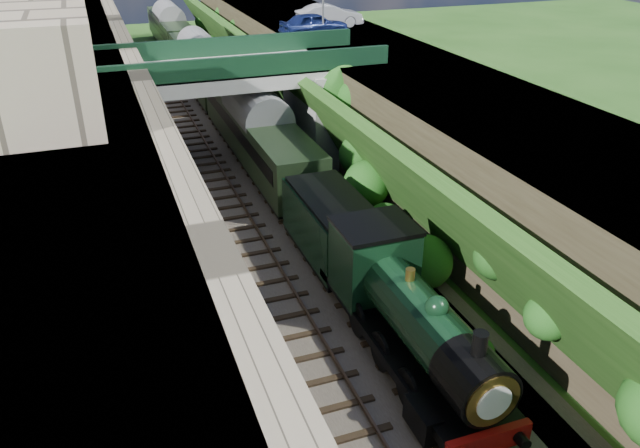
% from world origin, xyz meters
% --- Properties ---
extents(ground, '(160.00, 160.00, 0.00)m').
position_xyz_m(ground, '(0.00, 0.00, 0.00)').
color(ground, '#1E4714').
rests_on(ground, ground).
extents(trackbed, '(10.00, 90.00, 0.20)m').
position_xyz_m(trackbed, '(0.00, 20.00, 0.10)').
color(trackbed, '#473F38').
rests_on(trackbed, ground).
extents(retaining_wall, '(1.00, 90.00, 7.00)m').
position_xyz_m(retaining_wall, '(-5.50, 20.00, 3.50)').
color(retaining_wall, '#756B56').
rests_on(retaining_wall, ground).
extents(street_plateau_left, '(6.00, 90.00, 7.00)m').
position_xyz_m(street_plateau_left, '(-9.00, 20.00, 3.50)').
color(street_plateau_left, '#262628').
rests_on(street_plateau_left, ground).
extents(street_plateau_right, '(8.00, 90.00, 6.25)m').
position_xyz_m(street_plateau_right, '(9.50, 20.00, 3.12)').
color(street_plateau_right, '#262628').
rests_on(street_plateau_right, ground).
extents(embankment_slope, '(4.35, 90.00, 6.36)m').
position_xyz_m(embankment_slope, '(4.88, 18.64, 2.57)').
color(embankment_slope, '#1E4714').
rests_on(embankment_slope, ground).
extents(track_left, '(2.50, 90.00, 0.20)m').
position_xyz_m(track_left, '(-2.00, 20.00, 0.25)').
color(track_left, black).
rests_on(track_left, trackbed).
extents(track_right, '(2.50, 90.00, 0.20)m').
position_xyz_m(track_right, '(1.20, 20.00, 0.25)').
color(track_right, black).
rests_on(track_right, trackbed).
extents(road_bridge, '(16.00, 6.40, 7.25)m').
position_xyz_m(road_bridge, '(0.94, 24.00, 4.08)').
color(road_bridge, gray).
rests_on(road_bridge, ground).
extents(building_near, '(4.00, 8.00, 4.00)m').
position_xyz_m(building_near, '(-9.50, 14.00, 9.00)').
color(building_near, gray).
rests_on(building_near, street_plateau_left).
extents(tree, '(3.60, 3.80, 6.60)m').
position_xyz_m(tree, '(5.91, 22.06, 4.65)').
color(tree, black).
rests_on(tree, ground).
extents(car_blue, '(4.97, 2.39, 1.64)m').
position_xyz_m(car_blue, '(7.26, 30.23, 7.07)').
color(car_blue, navy).
rests_on(car_blue, street_plateau_right).
extents(car_silver, '(5.06, 2.08, 1.63)m').
position_xyz_m(car_silver, '(9.68, 33.69, 7.07)').
color(car_silver, '#ABACB0').
rests_on(car_silver, street_plateau_right).
extents(locomotive, '(3.10, 10.23, 3.83)m').
position_xyz_m(locomotive, '(1.20, 3.53, 1.89)').
color(locomotive, black).
rests_on(locomotive, trackbed).
extents(tender, '(2.70, 6.00, 3.05)m').
position_xyz_m(tender, '(1.20, 10.89, 1.62)').
color(tender, black).
rests_on(tender, trackbed).
extents(coach_front, '(2.90, 18.00, 3.70)m').
position_xyz_m(coach_front, '(1.20, 23.49, 2.05)').
color(coach_front, black).
rests_on(coach_front, trackbed).
extents(coach_middle, '(2.90, 18.00, 3.70)m').
position_xyz_m(coach_middle, '(1.20, 42.29, 2.05)').
color(coach_middle, black).
rests_on(coach_middle, trackbed).
extents(coach_rear, '(2.90, 18.00, 3.70)m').
position_xyz_m(coach_rear, '(1.20, 61.09, 2.05)').
color(coach_rear, black).
rests_on(coach_rear, trackbed).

